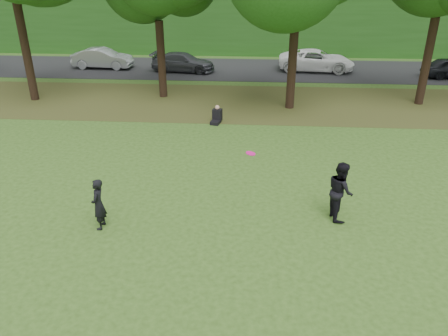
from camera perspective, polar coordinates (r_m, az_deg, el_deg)
name	(u,v)px	position (r m, az deg, el deg)	size (l,w,h in m)	color
ground	(173,240)	(12.34, -6.70, -9.35)	(120.00, 120.00, 0.00)	#2C4A17
leaf_litter	(215,102)	(24.06, -1.22, 8.61)	(60.00, 7.00, 0.01)	#4E3C1B
street	(225,69)	(31.77, 0.10, 12.83)	(70.00, 7.00, 0.02)	black
far_hedge	(230,21)	(37.25, 0.77, 18.61)	(70.00, 3.00, 5.00)	#215017
player_left	(98,204)	(12.89, -16.08, -4.58)	(0.56, 0.37, 1.54)	black
player_right	(340,191)	(13.26, 14.96, -2.88)	(0.88, 0.68, 1.81)	black
parked_cars	(202,61)	(31.01, -2.93, 13.80)	(37.75, 3.70, 1.46)	black
frisbee	(251,153)	(12.00, 3.50, 1.92)	(0.34, 0.35, 0.09)	#F31490
seated_person	(217,116)	(20.84, -0.95, 6.78)	(0.56, 0.80, 0.83)	black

